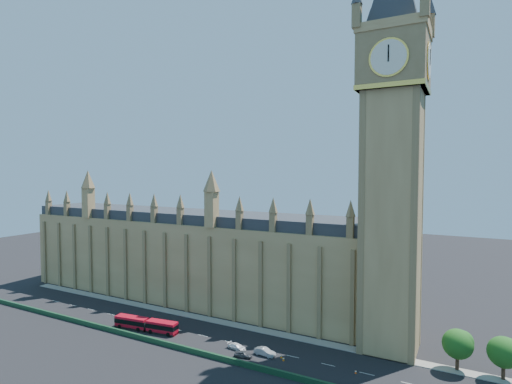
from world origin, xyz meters
The scene contains 15 objects.
ground centered at (0.00, 0.00, 0.00)m, with size 400.00×400.00×0.00m, color black.
palace_westminster centered at (-25.00, 22.00, 13.86)m, with size 120.00×20.00×28.00m.
elizabeth_tower centered at (38.00, 13.99, 54.56)m, with size 20.59×20.59×105.00m.
bridge_parapet centered at (0.00, -9.00, 0.60)m, with size 160.00×0.60×1.20m, color #1E4C2D.
kerb_north centered at (0.00, 9.50, 0.08)m, with size 160.00×3.00×0.16m, color gray.
tree_east_near centered at (52.22, 10.08, 5.64)m, with size 6.00×6.00×8.50m.
tree_east_far centered at (60.22, 10.08, 5.64)m, with size 6.00×6.00×8.50m.
red_bus centered at (-18.73, -4.17, 1.59)m, with size 17.92×4.74×3.02m.
car_grey centered at (10.57, -5.38, 0.67)m, with size 1.58×3.93×1.34m, color #43454B.
car_silver centered at (14.30, -2.38, 0.80)m, with size 1.70×4.87×1.60m, color #989BA0.
car_white centered at (7.36, -2.72, 0.65)m, with size 1.82×4.48×1.30m, color white.
cone_a centered at (14.00, -1.26, 0.31)m, with size 0.40×0.40×0.62m.
cone_b centered at (18.08, -1.82, 0.40)m, with size 0.58×0.58×0.80m.
cone_c centered at (18.96, -2.72, 0.37)m, with size 0.59×0.59×0.76m.
cone_d centered at (34.00, -0.92, 0.35)m, with size 0.59×0.59×0.72m.
Camera 1 is at (52.67, -79.35, 40.53)m, focal length 28.00 mm.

